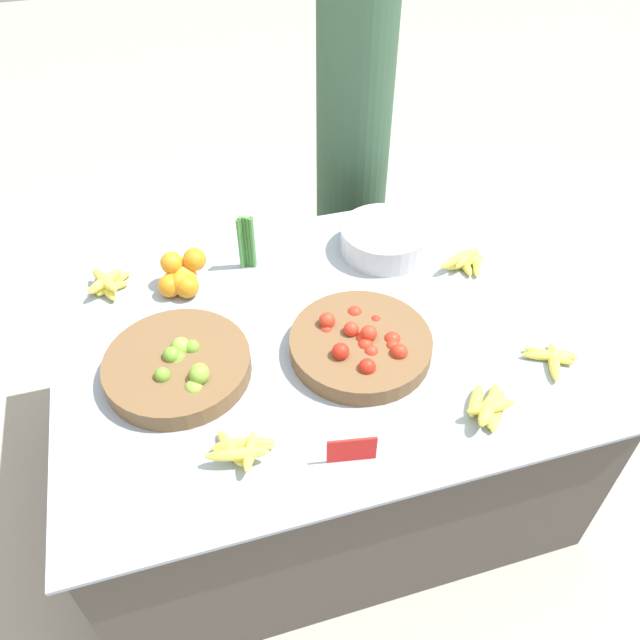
{
  "coord_description": "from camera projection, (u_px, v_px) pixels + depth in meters",
  "views": [
    {
      "loc": [
        -0.37,
        -1.28,
        2.01
      ],
      "look_at": [
        0.0,
        0.0,
        0.73
      ],
      "focal_mm": 35.0,
      "sensor_mm": 36.0,
      "label": 1
    }
  ],
  "objects": [
    {
      "name": "metal_bowl",
      "position": [
        384.0,
        239.0,
        2.14
      ],
      "size": [
        0.3,
        0.3,
        0.09
      ],
      "color": "silver",
      "rests_on": "market_table"
    },
    {
      "name": "banana_bunch_middle_left",
      "position": [
        241.0,
        449.0,
        1.55
      ],
      "size": [
        0.19,
        0.16,
        0.06
      ],
      "color": "#EFDB4C",
      "rests_on": "market_table"
    },
    {
      "name": "price_sign",
      "position": [
        352.0,
        450.0,
        1.52
      ],
      "size": [
        0.12,
        0.03,
        0.08
      ],
      "rotation": [
        0.0,
        0.0,
        -0.17
      ],
      "color": "red",
      "rests_on": "market_table"
    },
    {
      "name": "tomato_basket",
      "position": [
        361.0,
        344.0,
        1.8
      ],
      "size": [
        0.41,
        0.41,
        0.1
      ],
      "color": "brown",
      "rests_on": "market_table"
    },
    {
      "name": "banana_bunch_front_left",
      "position": [
        107.0,
        284.0,
        2.0
      ],
      "size": [
        0.15,
        0.16,
        0.06
      ],
      "color": "#EFDB4C",
      "rests_on": "market_table"
    },
    {
      "name": "market_table",
      "position": [
        320.0,
        403.0,
        2.11
      ],
      "size": [
        1.55,
        1.18,
        0.68
      ],
      "color": "#4C4742",
      "rests_on": "ground_plane"
    },
    {
      "name": "ground_plane",
      "position": [
        320.0,
        460.0,
        2.35
      ],
      "size": [
        12.0,
        12.0,
        0.0
      ],
      "primitive_type": "plane",
      "color": "#ADA599"
    },
    {
      "name": "banana_bunch_back_center",
      "position": [
        466.0,
        261.0,
        2.09
      ],
      "size": [
        0.19,
        0.14,
        0.05
      ],
      "color": "#EFDB4C",
      "rests_on": "market_table"
    },
    {
      "name": "banana_bunch_front_right",
      "position": [
        489.0,
        407.0,
        1.64
      ],
      "size": [
        0.15,
        0.17,
        0.06
      ],
      "color": "#EFDB4C",
      "rests_on": "market_table"
    },
    {
      "name": "vendor_person",
      "position": [
        353.0,
        134.0,
        2.5
      ],
      "size": [
        0.3,
        0.3,
        1.74
      ],
      "color": "#385B42",
      "rests_on": "ground_plane"
    },
    {
      "name": "lime_bowl",
      "position": [
        179.0,
        366.0,
        1.74
      ],
      "size": [
        0.41,
        0.41,
        0.1
      ],
      "color": "brown",
      "rests_on": "market_table"
    },
    {
      "name": "banana_bunch_middle_right",
      "position": [
        552.0,
        357.0,
        1.78
      ],
      "size": [
        0.16,
        0.16,
        0.03
      ],
      "color": "#EFDB4C",
      "rests_on": "market_table"
    },
    {
      "name": "orange_pile",
      "position": [
        181.0,
        278.0,
        1.98
      ],
      "size": [
        0.17,
        0.14,
        0.13
      ],
      "color": "orange",
      "rests_on": "market_table"
    },
    {
      "name": "veg_bundle",
      "position": [
        246.0,
        243.0,
        2.04
      ],
      "size": [
        0.06,
        0.03,
        0.19
      ],
      "color": "#4C8E42",
      "rests_on": "market_table"
    }
  ]
}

